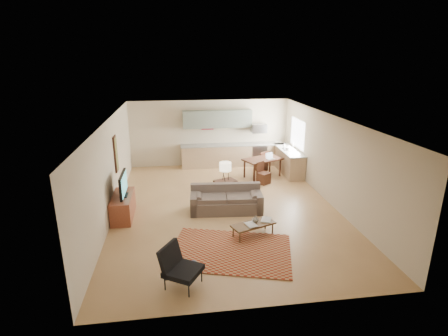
{
  "coord_description": "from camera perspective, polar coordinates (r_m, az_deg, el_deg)",
  "views": [
    {
      "loc": [
        -1.4,
        -9.63,
        4.34
      ],
      "look_at": [
        0.0,
        0.3,
        1.15
      ],
      "focal_mm": 28.0,
      "sensor_mm": 36.0,
      "label": 1
    }
  ],
  "objects": [
    {
      "name": "kitchen_counter_right",
      "position": [
        13.9,
        10.47,
        1.14
      ],
      "size": [
        0.64,
        2.26,
        0.92
      ],
      "primitive_type": null,
      "color": "#A28360",
      "rests_on": "ground"
    },
    {
      "name": "kitchen_counter_back",
      "position": [
        14.52,
        1.38,
        2.15
      ],
      "size": [
        4.26,
        0.64,
        0.92
      ],
      "primitive_type": null,
      "color": "#A28360",
      "rests_on": "ground"
    },
    {
      "name": "coffee_table",
      "position": [
        9.01,
        4.78,
        -9.98
      ],
      "size": [
        1.21,
        0.81,
        0.34
      ],
      "primitive_type": null,
      "rotation": [
        0.0,
        0.0,
        0.36
      ],
      "color": "#4A321A",
      "rests_on": "floor"
    },
    {
      "name": "tv",
      "position": [
        10.06,
        -16.16,
        -2.63
      ],
      "size": [
        0.11,
        1.08,
        0.65
      ],
      "primitive_type": null,
      "color": "black",
      "rests_on": "tv_credenza"
    },
    {
      "name": "table_lamp",
      "position": [
        10.58,
        0.22,
        -0.53
      ],
      "size": [
        0.49,
        0.49,
        0.59
      ],
      "primitive_type": null,
      "rotation": [
        0.0,
        0.0,
        0.48
      ],
      "color": "beige",
      "rests_on": "console_table"
    },
    {
      "name": "room",
      "position": [
        10.18,
        0.24,
        0.57
      ],
      "size": [
        9.0,
        9.0,
        9.0
      ],
      "color": "#AA7E4E",
      "rests_on": "ground"
    },
    {
      "name": "kitchen_microwave",
      "position": [
        14.51,
        5.72,
        6.47
      ],
      "size": [
        0.62,
        0.4,
        0.35
      ],
      "primitive_type": "cube",
      "color": "#A5A8AD",
      "rests_on": "room"
    },
    {
      "name": "sofa",
      "position": [
        10.24,
        0.36,
        -5.11
      ],
      "size": [
        2.24,
        1.12,
        0.76
      ],
      "primitive_type": null,
      "rotation": [
        0.0,
        0.0,
        -0.08
      ],
      "color": "brown",
      "rests_on": "floor"
    },
    {
      "name": "wall_art_left",
      "position": [
        11.04,
        -17.2,
        2.21
      ],
      "size": [
        0.06,
        0.42,
        1.1
      ],
      "primitive_type": null,
      "color": "olive",
      "rests_on": "room"
    },
    {
      "name": "kitchen_range",
      "position": [
        14.74,
        5.6,
        2.26
      ],
      "size": [
        0.62,
        0.62,
        0.9
      ],
      "primitive_type": "cube",
      "color": "#A5A8AD",
      "rests_on": "ground"
    },
    {
      "name": "laptop",
      "position": [
        13.1,
        7.65,
        1.95
      ],
      "size": [
        0.36,
        0.32,
        0.23
      ],
      "primitive_type": null,
      "rotation": [
        0.0,
        0.0,
        0.37
      ],
      "color": "#A5A8AD",
      "rests_on": "dining_table"
    },
    {
      "name": "vase",
      "position": [
        8.97,
        5.14,
        -8.28
      ],
      "size": [
        0.2,
        0.2,
        0.18
      ],
      "primitive_type": "imported",
      "rotation": [
        0.0,
        0.0,
        0.08
      ],
      "color": "black",
      "rests_on": "coffee_table"
    },
    {
      "name": "dining_chair_near",
      "position": [
        12.53,
        6.51,
        -0.82
      ],
      "size": [
        0.54,
        0.54,
        0.79
      ],
      "primitive_type": null,
      "rotation": [
        0.0,
        0.0,
        0.6
      ],
      "color": "#351B11",
      "rests_on": "floor"
    },
    {
      "name": "dining_chair_far",
      "position": [
        13.94,
        6.09,
        1.18
      ],
      "size": [
        0.53,
        0.54,
        0.82
      ],
      "primitive_type": null,
      "rotation": [
        0.0,
        0.0,
        3.6
      ],
      "color": "#351B11",
      "rests_on": "floor"
    },
    {
      "name": "soap_bottle",
      "position": [
        13.96,
        9.87,
        3.61
      ],
      "size": [
        0.1,
        0.1,
        0.19
      ],
      "primitive_type": "imported",
      "rotation": [
        0.0,
        0.0,
        -0.06
      ],
      "color": "beige",
      "rests_on": "kitchen_counter_right"
    },
    {
      "name": "rug",
      "position": [
        8.39,
        1.06,
        -13.39
      ],
      "size": [
        3.2,
        2.61,
        0.02
      ],
      "primitive_type": "cube",
      "rotation": [
        0.0,
        0.0,
        -0.28
      ],
      "color": "maroon",
      "rests_on": "floor"
    },
    {
      "name": "armchair",
      "position": [
        7.13,
        -6.7,
        -15.78
      ],
      "size": [
        1.02,
        1.02,
        0.85
      ],
      "primitive_type": null,
      "rotation": [
        0.0,
        0.0,
        1.02
      ],
      "color": "black",
      "rests_on": "floor"
    },
    {
      "name": "window_right",
      "position": [
        13.73,
        11.91,
        5.55
      ],
      "size": [
        0.02,
        1.4,
        1.05
      ],
      "primitive_type": "cube",
      "color": "white",
      "rests_on": "room"
    },
    {
      "name": "book_b",
      "position": [
        9.16,
        6.15,
        -8.31
      ],
      "size": [
        0.48,
        0.51,
        0.03
      ],
      "primitive_type": "imported",
      "rotation": [
        0.0,
        0.0,
        -0.39
      ],
      "color": "navy",
      "rests_on": "coffee_table"
    },
    {
      "name": "console_table",
      "position": [
        10.8,
        0.21,
        -3.9
      ],
      "size": [
        0.75,
        0.63,
        0.74
      ],
      "primitive_type": null,
      "rotation": [
        0.0,
        0.0,
        0.38
      ],
      "color": "#351B11",
      "rests_on": "floor"
    },
    {
      "name": "dining_table",
      "position": [
        13.25,
        6.28,
        0.05
      ],
      "size": [
        1.63,
        1.33,
        0.72
      ],
      "primitive_type": null,
      "rotation": [
        0.0,
        0.0,
        0.43
      ],
      "color": "#351B11",
      "rests_on": "floor"
    },
    {
      "name": "upper_cabinets",
      "position": [
        14.26,
        -1.08,
        8.0
      ],
      "size": [
        2.8,
        0.34,
        0.7
      ],
      "primitive_type": "cube",
      "color": "slate",
      "rests_on": "room"
    },
    {
      "name": "tv_credenza",
      "position": [
        10.3,
        -16.15,
        -6.02
      ],
      "size": [
        0.54,
        1.41,
        0.65
      ],
      "primitive_type": null,
      "color": "brown",
      "rests_on": "floor"
    },
    {
      "name": "triptych",
      "position": [
        14.39,
        -2.74,
        7.26
      ],
      "size": [
        1.7,
        0.04,
        0.5
      ],
      "primitive_type": null,
      "color": "beige",
      "rests_on": "room"
    },
    {
      "name": "book_a",
      "position": [
        8.79,
        3.74,
        -9.39
      ],
      "size": [
        0.42,
        0.46,
        0.03
      ],
      "primitive_type": "imported",
      "rotation": [
        0.0,
        0.0,
        0.3
      ],
      "color": "maroon",
      "rests_on": "coffee_table"
    }
  ]
}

